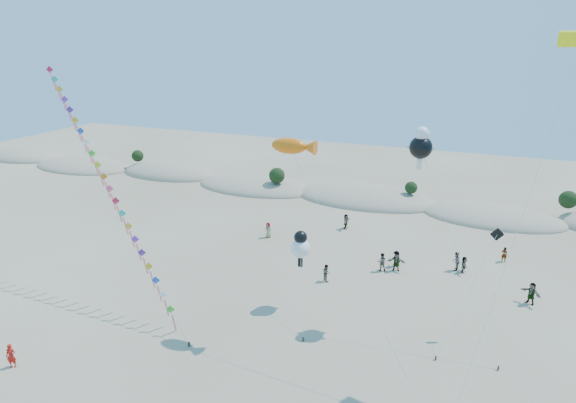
% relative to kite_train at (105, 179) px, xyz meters
% --- Properties ---
extents(dune_ridge, '(145.30, 11.49, 5.57)m').
position_rel_kite_train_xyz_m(dune_ridge, '(15.12, 31.70, -9.55)').
color(dune_ridge, gray).
rests_on(dune_ridge, ground).
extents(kite_train, '(19.95, 9.53, 18.44)m').
position_rel_kite_train_xyz_m(kite_train, '(0.00, 0.00, 0.00)').
color(kite_train, '#3F2D1E').
rests_on(kite_train, ground).
extents(fish_kite, '(13.01, 8.17, 14.03)m').
position_rel_kite_train_xyz_m(fish_kite, '(16.04, 0.90, 3.78)').
color(fish_kite, '#3F2D1E').
rests_on(fish_kite, ground).
extents(cartoon_kite_low, '(2.91, 5.66, 6.30)m').
position_rel_kite_train_xyz_m(cartoon_kite_low, '(15.65, 3.37, -4.63)').
color(cartoon_kite_low, '#3F2D1E').
rests_on(cartoon_kite_low, ground).
extents(cartoon_kite_high, '(7.74, 5.82, 14.62)m').
position_rel_kite_train_xyz_m(cartoon_kite_high, '(23.88, 5.34, 3.65)').
color(cartoon_kite_high, '#3F2D1E').
rests_on(cartoon_kite_high, ground).
extents(dark_kite, '(3.40, 5.51, 7.98)m').
position_rel_kite_train_xyz_m(dark_kite, '(28.83, 3.90, -4.03)').
color(dark_kite, '#3F2D1E').
rests_on(dark_kite, ground).
extents(flyer_foreground, '(0.73, 0.63, 1.68)m').
position_rel_kite_train_xyz_m(flyer_foreground, '(1.16, -11.30, -8.82)').
color(flyer_foreground, red).
rests_on(flyer_foreground, ground).
extents(beachgoers, '(26.68, 13.97, 1.84)m').
position_rel_kite_train_xyz_m(beachgoers, '(22.54, 13.48, -8.81)').
color(beachgoers, slate).
rests_on(beachgoers, ground).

